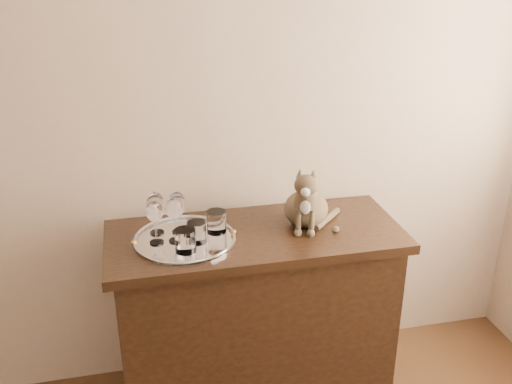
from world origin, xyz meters
TOP-DOWN VIEW (x-y plane):
  - wall_back at (0.00, 2.25)m, footprint 4.00×0.10m
  - sideboard at (0.60, 1.94)m, footprint 1.20×0.50m
  - tray at (0.31, 1.93)m, footprint 0.40×0.40m
  - wine_glass_a at (0.21, 2.01)m, footprint 0.07×0.07m
  - wine_glass_b at (0.30, 2.00)m, footprint 0.07×0.07m
  - wine_glass_c at (0.20, 1.92)m, footprint 0.07×0.07m
  - wine_glass_d at (0.28, 1.92)m, footprint 0.07×0.07m
  - tumbler_a at (0.36, 1.90)m, footprint 0.08×0.08m
  - tumbler_b at (0.31, 1.83)m, footprint 0.08×0.08m
  - tumbler_c at (0.45, 1.96)m, footprint 0.08×0.08m
  - cat at (0.82, 1.97)m, footprint 0.35×0.34m

SIDE VIEW (x-z plane):
  - sideboard at x=0.60m, z-range 0.00..0.85m
  - tray at x=0.31m, z-range 0.85..0.86m
  - tumbler_a at x=0.36m, z-range 0.86..0.94m
  - tumbler_b at x=0.31m, z-range 0.86..0.95m
  - tumbler_c at x=0.45m, z-range 0.86..0.95m
  - wine_glass_b at x=0.30m, z-range 0.86..1.03m
  - wine_glass_c at x=0.20m, z-range 0.86..1.03m
  - wine_glass_a at x=0.21m, z-range 0.86..1.04m
  - wine_glass_d at x=0.28m, z-range 0.86..1.04m
  - cat at x=0.82m, z-range 0.85..1.13m
  - wall_back at x=0.00m, z-range 0.00..2.70m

